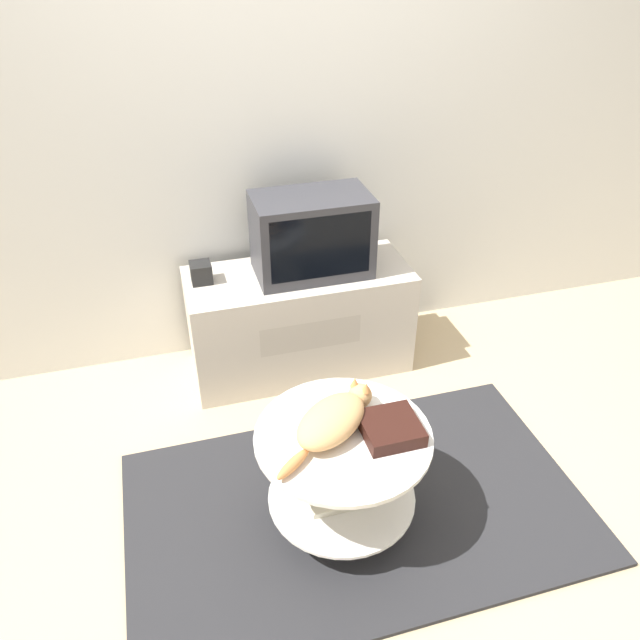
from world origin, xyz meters
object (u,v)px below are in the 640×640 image
(speaker, at_px, (201,273))
(cat, at_px, (333,419))
(tv, at_px, (312,235))
(dvd_box, at_px, (391,428))

(speaker, relative_size, cat, 0.22)
(tv, relative_size, speaker, 5.57)
(speaker, bearing_deg, dvd_box, -65.43)
(dvd_box, bearing_deg, speaker, 114.57)
(speaker, height_order, cat, speaker)
(tv, xyz_separation_m, speaker, (-0.55, 0.05, -0.15))
(cat, bearing_deg, dvd_box, -58.52)
(tv, relative_size, dvd_box, 2.71)
(cat, bearing_deg, tv, 41.03)
(speaker, height_order, dvd_box, speaker)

